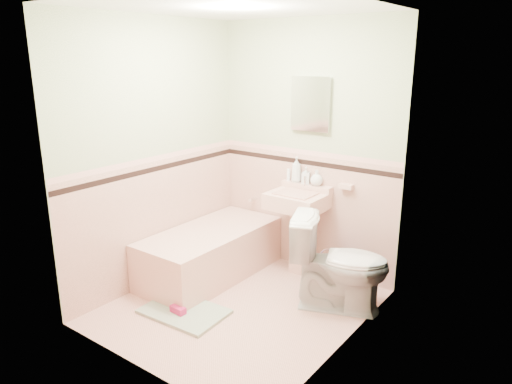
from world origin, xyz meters
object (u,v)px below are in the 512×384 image
Objects in this scene: medicine_cabinet at (311,104)px; soap_bottle_right at (317,178)px; bathtub at (210,254)px; shoe at (178,310)px; bucket at (330,274)px; toilet at (340,263)px; soap_bottle_left at (296,169)px; soap_bottle_mid at (306,175)px; sink at (296,234)px.

medicine_cabinet is 0.72m from soap_bottle_right.
bathtub is at bearing -132.58° from medicine_cabinet.
medicine_cabinet reaches higher than shoe.
bucket is (0.30, -0.21, -0.87)m from soap_bottle_right.
toilet is at bearing 7.63° from bathtub.
soap_bottle_left is 0.24m from soap_bottle_right.
soap_bottle_mid reaches higher than toilet.
soap_bottle_mid is 0.12m from soap_bottle_right.
soap_bottle_left is 1.53× the size of soap_bottle_mid.
soap_bottle_mid is at bearing 180.00° from soap_bottle_right.
toilet reaches higher than shoe.
medicine_cabinet is at bearing 47.42° from bathtub.
soap_bottle_left is 1.64× the size of soap_bottle_right.
soap_bottle_left is 0.12m from soap_bottle_mid.
soap_bottle_right is at bearing -15.56° from medicine_cabinet.
soap_bottle_left reaches higher than soap_bottle_right.
medicine_cabinet is (0.68, 0.74, 1.47)m from bathtub.
bucket is (-0.25, 0.32, -0.29)m from toilet.
bucket is at bearing 16.52° from toilet.
soap_bottle_left is at bearing -166.69° from medicine_cabinet.
medicine_cabinet reaches higher than soap_bottle_mid.
bathtub is at bearing -127.92° from soap_bottle_left.
bucket is at bearing -34.81° from soap_bottle_right.
bucket is 1.76× the size of shoe.
soap_bottle_right is at bearing 0.00° from soap_bottle_mid.
soap_bottle_right is at bearing 75.52° from shoe.
sink is 1.68× the size of medicine_cabinet.
soap_bottle_mid is 1.07× the size of soap_bottle_right.
bathtub is 5.93× the size of bucket.
soap_bottle_left is 1.14m from toilet.
shoe is at bearing -107.93° from soap_bottle_right.
bathtub is 8.89× the size of soap_bottle_mid.
soap_bottle_mid is (0.67, 0.71, 0.77)m from bathtub.
shoe is (-0.24, -1.48, -0.98)m from soap_bottle_left.
medicine_cabinet reaches higher than bathtub.
toilet is at bearing -51.76° from bucket.
bucket is (0.41, -0.03, -0.30)m from sink.
sink reaches higher than bucket.
soap_bottle_right is 1.81m from shoe.
medicine_cabinet reaches higher than soap_bottle_left.
bathtub is at bearing -155.24° from bucket.
bathtub is 9.54× the size of soap_bottle_right.
soap_bottle_mid is at bearing 79.91° from shoe.
toilet is (0.68, -0.53, -0.58)m from soap_bottle_mid.
bucket is at bearing -30.33° from medicine_cabinet.
toilet is at bearing -33.94° from soap_bottle_left.
soap_bottle_left is at bearing 158.69° from bucket.
medicine_cabinet reaches higher than soap_bottle_right.
soap_bottle_right is 0.96m from toilet.
bathtub reaches higher than shoe.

